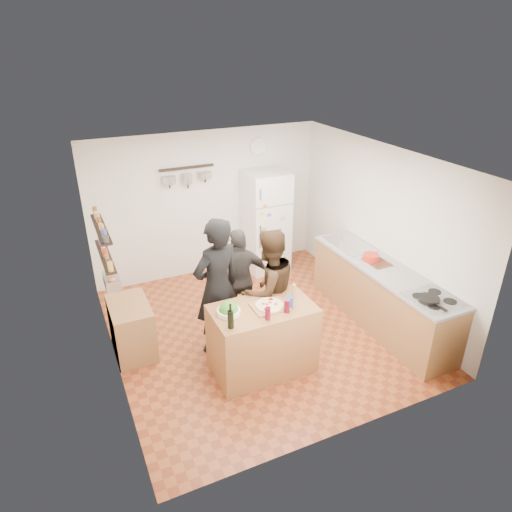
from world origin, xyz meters
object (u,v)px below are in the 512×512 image
person_center (269,290)px  skillet (429,299)px  person_left (217,288)px  red_bowl (371,257)px  fridge (266,222)px  person_back (240,280)px  prep_island (262,339)px  counter_run (381,296)px  wall_clock (258,147)px  wine_bottle (231,319)px  pepper_mill (294,292)px  salad_bowl (229,312)px  side_table (132,328)px  salt_canister (290,302)px

person_center → skillet: person_center is taller
person_left → red_bowl: bearing=160.8°
fridge → person_center: bearing=-114.9°
person_back → red_bowl: bearing=170.1°
prep_island → counter_run: size_ratio=0.48×
wall_clock → person_left: bearing=-125.8°
wine_bottle → red_bowl: 2.56m
pepper_mill → wall_clock: wall_clock is taller
salad_bowl → pepper_mill: pepper_mill is taller
red_bowl → wall_clock: bearing=106.4°
prep_island → skillet: size_ratio=4.80×
counter_run → side_table: (-3.44, 0.81, -0.09)m
person_left → person_back: 0.65m
prep_island → skillet: skillet is taller
prep_island → person_left: (-0.35, 0.61, 0.50)m
salad_bowl → pepper_mill: size_ratio=1.75×
person_left → red_bowl: person_left is taller
counter_run → wine_bottle: bearing=-169.8°
prep_island → counter_run: (2.01, 0.23, -0.01)m
salt_canister → person_center: person_center is taller
wine_bottle → pepper_mill: bearing=15.9°
wine_bottle → counter_run: wine_bottle is taller
prep_island → skillet: bearing=-20.8°
salt_canister → pepper_mill: bearing=48.6°
prep_island → salt_canister: salt_canister is taller
wine_bottle → wall_clock: bearing=60.2°
salad_bowl → skillet: (2.33, -0.78, 0.01)m
person_back → side_table: bearing=5.0°
salt_canister → skillet: size_ratio=0.53×
red_bowl → wall_clock: wall_clock is taller
salt_canister → person_left: 0.98m
salad_bowl → side_table: size_ratio=0.35×
wine_bottle → fridge: bearing=57.3°
skillet → fridge: (-0.65, 3.26, -0.05)m
wine_bottle → salad_bowl: bearing=73.5°
salt_canister → fridge: 2.82m
person_left → side_table: 1.30m
wall_clock → side_table: 3.70m
salt_canister → prep_island: bearing=158.2°
person_center → counter_run: 1.78m
person_back → wall_clock: bearing=-115.5°
wine_bottle → skillet: 2.47m
prep_island → person_back: 1.07m
counter_run → fridge: bearing=108.1°
salt_canister → person_back: (-0.17, 1.13, -0.22)m
wine_bottle → person_back: bearing=63.1°
prep_island → red_bowl: (1.96, 0.49, 0.51)m
red_bowl → side_table: red_bowl is taller
salt_canister → wall_clock: size_ratio=0.46×
salad_bowl → pepper_mill: bearing=0.0°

